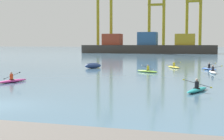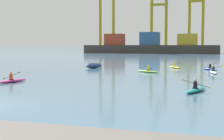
{
  "view_description": "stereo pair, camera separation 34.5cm",
  "coord_description": "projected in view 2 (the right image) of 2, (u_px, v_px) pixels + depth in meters",
  "views": [
    {
      "loc": [
        11.24,
        -15.32,
        3.43
      ],
      "look_at": [
        1.67,
        18.5,
        0.6
      ],
      "focal_mm": 51.55,
      "sensor_mm": 36.0,
      "label": 1
    },
    {
      "loc": [
        11.57,
        -15.22,
        3.43
      ],
      "look_at": [
        1.67,
        18.5,
        0.6
      ],
      "focal_mm": 51.55,
      "sensor_mm": 36.0,
      "label": 2
    }
  ],
  "objects": [
    {
      "name": "kayak_blue",
      "position": [
        210.0,
        69.0,
        42.81
      ],
      "size": [
        2.34,
        3.19,
        0.95
      ],
      "color": "#2856B2",
      "rests_on": "ground"
    },
    {
      "name": "kayak_teal",
      "position": [
        196.0,
        90.0,
        23.12
      ],
      "size": [
        2.13,
        3.4,
        0.95
      ],
      "color": "teal",
      "rests_on": "ground"
    },
    {
      "name": "container_barge",
      "position": [
        150.0,
        46.0,
        121.48
      ],
      "size": [
        50.35,
        8.14,
        7.95
      ],
      "color": "#38332D",
      "rests_on": "ground"
    },
    {
      "name": "kayak_lime",
      "position": [
        148.0,
        71.0,
        39.15
      ],
      "size": [
        3.15,
        2.4,
        0.99
      ],
      "color": "#7ABC2D",
      "rests_on": "ground"
    },
    {
      "name": "gantry_crane_east_mid",
      "position": [
        196.0,
        10.0,
        129.2
      ],
      "size": [
        6.53,
        20.7,
        34.46
      ],
      "color": "olive",
      "rests_on": "ground"
    },
    {
      "name": "kayak_yellow",
      "position": [
        174.0,
        67.0,
        46.33
      ],
      "size": [
        2.29,
        3.21,
        0.95
      ],
      "color": "yellow",
      "rests_on": "ground"
    },
    {
      "name": "gantry_crane_west",
      "position": [
        106.0,
        5.0,
        133.45
      ],
      "size": [
        6.97,
        17.68,
        41.54
      ],
      "color": "olive",
      "rests_on": "ground"
    },
    {
      "name": "kayak_white",
      "position": [
        213.0,
        72.0,
        37.99
      ],
      "size": [
        2.23,
        3.45,
        0.95
      ],
      "color": "silver",
      "rests_on": "ground"
    },
    {
      "name": "kayak_magenta",
      "position": [
        12.0,
        80.0,
        28.92
      ],
      "size": [
        2.13,
        3.44,
        1.03
      ],
      "color": "#C13384",
      "rests_on": "ground"
    },
    {
      "name": "capsized_dinghy",
      "position": [
        94.0,
        66.0,
        45.84
      ],
      "size": [
        2.48,
        2.72,
        0.76
      ],
      "color": "navy",
      "rests_on": "ground"
    },
    {
      "name": "gantry_crane_west_mid",
      "position": [
        159.0,
        12.0,
        129.9
      ],
      "size": [
        7.14,
        19.54,
        34.81
      ],
      "color": "olive",
      "rests_on": "ground"
    }
  ]
}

